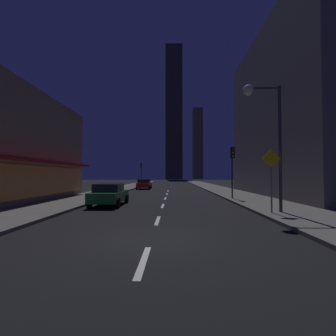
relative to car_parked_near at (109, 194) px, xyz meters
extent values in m
cube|color=black|center=(3.60, 23.34, -0.79)|extent=(78.00, 136.00, 0.10)
cube|color=#605E59|center=(10.60, 23.34, -0.67)|extent=(4.00, 76.00, 0.15)
cube|color=#605E59|center=(-3.40, 23.34, -0.67)|extent=(4.00, 76.00, 0.15)
cube|color=silver|center=(3.60, -10.66, -0.73)|extent=(0.16, 2.20, 0.01)
cube|color=silver|center=(3.60, -5.46, -0.73)|extent=(0.16, 2.20, 0.01)
cube|color=silver|center=(3.60, -0.26, -0.73)|extent=(0.16, 2.20, 0.01)
cube|color=silver|center=(3.60, 4.94, -0.73)|extent=(0.16, 2.20, 0.01)
cube|color=silver|center=(3.60, 10.14, -0.73)|extent=(0.16, 2.20, 0.01)
cube|color=silver|center=(3.60, 15.34, -0.73)|extent=(0.16, 2.20, 0.01)
cube|color=#D88C3F|center=(-5.40, -1.45, 0.86)|extent=(0.10, 20.69, 2.20)
cube|color=maroon|center=(-5.00, -1.45, 2.26)|extent=(0.90, 21.29, 0.20)
cube|color=slate|center=(18.10, 7.34, 7.22)|extent=(11.00, 20.00, 15.93)
cube|color=#3C392D|center=(4.56, 105.57, 32.52)|extent=(8.27, 6.89, 66.52)
cube|color=#625D49|center=(18.21, 126.38, 19.46)|extent=(5.51, 8.66, 40.41)
cube|color=#1E722D|center=(0.00, 0.05, -0.13)|extent=(1.80, 4.20, 0.65)
cube|color=black|center=(0.00, -0.15, 0.43)|extent=(1.64, 2.00, 0.55)
cylinder|color=black|center=(-0.88, 1.45, -0.40)|extent=(0.22, 0.68, 0.68)
cylinder|color=black|center=(0.88, 1.45, -0.40)|extent=(0.22, 0.68, 0.68)
cylinder|color=black|center=(-0.88, -1.35, -0.40)|extent=(0.22, 0.68, 0.68)
cylinder|color=black|center=(0.88, -1.35, -0.40)|extent=(0.22, 0.68, 0.68)
sphere|color=white|center=(-0.55, 2.10, -0.08)|extent=(0.18, 0.18, 0.18)
sphere|color=white|center=(0.55, 2.10, -0.08)|extent=(0.18, 0.18, 0.18)
cube|color=#B21919|center=(0.00, 19.69, -0.13)|extent=(1.80, 4.20, 0.65)
cube|color=black|center=(0.00, 19.49, 0.43)|extent=(1.64, 2.00, 0.55)
cylinder|color=black|center=(-0.88, 21.09, -0.40)|extent=(0.22, 0.68, 0.68)
cylinder|color=black|center=(0.88, 21.09, -0.40)|extent=(0.22, 0.68, 0.68)
cylinder|color=black|center=(-0.88, 18.29, -0.40)|extent=(0.22, 0.68, 0.68)
cylinder|color=black|center=(0.88, 18.29, -0.40)|extent=(0.22, 0.68, 0.68)
sphere|color=white|center=(-0.55, 21.74, -0.08)|extent=(0.18, 0.18, 0.18)
sphere|color=white|center=(0.55, 21.74, -0.08)|extent=(0.18, 0.18, 0.18)
cylinder|color=#B2B2B2|center=(-2.30, 14.34, -0.32)|extent=(0.22, 0.22, 0.55)
sphere|color=#B2B2B2|center=(-2.30, 14.34, -0.04)|extent=(0.21, 0.21, 0.21)
cylinder|color=#B2B2B2|center=(-2.30, 14.34, -0.56)|extent=(0.30, 0.30, 0.06)
cylinder|color=#B2B2B2|center=(-2.46, 14.34, -0.29)|extent=(0.10, 0.10, 0.10)
cylinder|color=#B2B2B2|center=(-2.14, 14.34, -0.29)|extent=(0.10, 0.10, 0.10)
cylinder|color=#2D2D2D|center=(9.10, 3.78, 1.51)|extent=(0.12, 0.12, 4.20)
cube|color=black|center=(9.10, 3.58, 3.11)|extent=(0.32, 0.24, 0.90)
sphere|color=red|center=(9.10, 3.45, 3.39)|extent=(0.18, 0.18, 0.18)
sphere|color=#F2B20C|center=(9.10, 3.45, 3.11)|extent=(0.18, 0.18, 0.18)
sphere|color=#19D833|center=(9.10, 3.45, 2.83)|extent=(0.18, 0.18, 0.18)
cylinder|color=#2D2D2D|center=(-1.90, 30.81, 1.51)|extent=(0.12, 0.12, 4.20)
cube|color=black|center=(-1.90, 30.61, 3.11)|extent=(0.32, 0.24, 0.90)
sphere|color=red|center=(-1.90, 30.48, 3.39)|extent=(0.18, 0.18, 0.18)
sphere|color=#F2B20C|center=(-1.90, 30.48, 3.11)|extent=(0.18, 0.18, 0.18)
sphere|color=#19D833|center=(-1.90, 30.48, 2.83)|extent=(0.18, 0.18, 0.18)
cylinder|color=#38383D|center=(9.80, -3.69, 2.66)|extent=(0.16, 0.16, 6.50)
cylinder|color=#38383D|center=(9.00, -3.69, 5.81)|extent=(1.60, 0.12, 0.12)
sphere|color=#FCF7CC|center=(8.20, -3.69, 5.71)|extent=(0.56, 0.56, 0.56)
cylinder|color=slate|center=(9.20, -4.03, 0.61)|extent=(0.08, 0.08, 2.40)
cube|color=yellow|center=(9.20, -4.06, 2.11)|extent=(0.91, 0.03, 0.91)
camera|label=1|loc=(4.30, -16.47, 1.28)|focal=26.38mm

